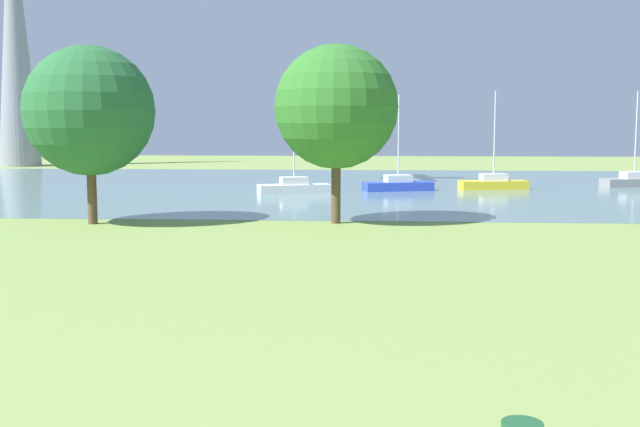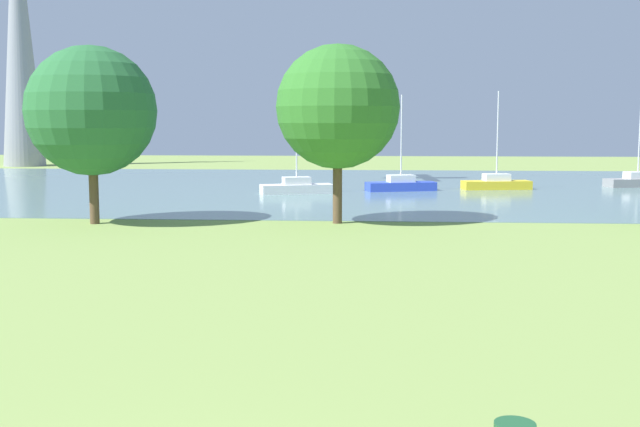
# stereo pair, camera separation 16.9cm
# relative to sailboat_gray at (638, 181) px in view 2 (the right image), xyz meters

# --- Properties ---
(ground_plane) EXTENTS (160.00, 160.00, 0.00)m
(ground_plane) POSITION_rel_sailboat_gray_xyz_m (-21.79, -29.58, -0.46)
(ground_plane) COLOR #7F994C
(water_surface) EXTENTS (140.00, 40.00, 0.02)m
(water_surface) POSITION_rel_sailboat_gray_xyz_m (-21.79, -1.58, -0.45)
(water_surface) COLOR slate
(water_surface) RESTS_ON ground
(sailboat_gray) EXTENTS (5.03, 2.72, 6.98)m
(sailboat_gray) POSITION_rel_sailboat_gray_xyz_m (0.00, 0.00, 0.00)
(sailboat_gray) COLOR gray
(sailboat_gray) RESTS_ON water_surface
(sailboat_yellow) EXTENTS (4.99, 2.34, 6.91)m
(sailboat_yellow) POSITION_rel_sailboat_gray_xyz_m (-10.72, -2.94, -0.00)
(sailboat_yellow) COLOR yellow
(sailboat_yellow) RESTS_ON water_surface
(sailboat_white) EXTENTS (5.03, 2.93, 8.04)m
(sailboat_white) POSITION_rel_sailboat_gray_xyz_m (-24.53, -7.17, 0.01)
(sailboat_white) COLOR white
(sailboat_white) RESTS_ON water_surface
(sailboat_blue) EXTENTS (5.03, 2.79, 6.61)m
(sailboat_blue) POSITION_rel_sailboat_gray_xyz_m (-17.52, -4.63, -0.00)
(sailboat_blue) COLOR blue
(sailboat_blue) RESTS_ON water_surface
(tree_east_near) EXTENTS (6.05, 6.05, 8.33)m
(tree_east_near) POSITION_rel_sailboat_gray_xyz_m (-32.49, -23.30, 4.83)
(tree_east_near) COLOR brown
(tree_east_near) RESTS_ON ground
(tree_west_near) EXTENTS (5.82, 5.82, 8.40)m
(tree_west_near) POSITION_rel_sailboat_gray_xyz_m (-21.04, -22.32, 5.02)
(tree_west_near) COLOR brown
(tree_west_near) RESTS_ON ground
(electricity_pylon) EXTENTS (6.40, 4.40, 29.94)m
(electricity_pylon) POSITION_rel_sailboat_gray_xyz_m (-57.30, 23.36, 14.52)
(electricity_pylon) COLOR gray
(electricity_pylon) RESTS_ON ground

